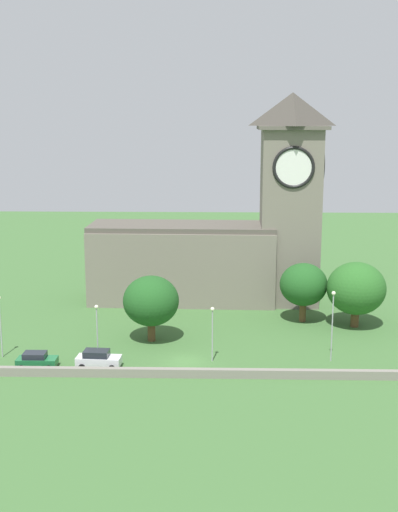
% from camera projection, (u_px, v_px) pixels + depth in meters
% --- Properties ---
extents(ground_plane, '(200.00, 200.00, 0.00)m').
position_uv_depth(ground_plane, '(190.00, 320.00, 86.87)').
color(ground_plane, '#3D6633').
extents(church, '(33.31, 10.21, 29.50)m').
position_uv_depth(church, '(227.00, 236.00, 94.26)').
color(church, slate).
rests_on(church, ground).
extents(quay_barrier, '(56.63, 0.70, 0.93)m').
position_uv_depth(quay_barrier, '(183.00, 373.00, 67.91)').
color(quay_barrier, gray).
rests_on(quay_barrier, ground).
extents(car_green, '(4.26, 2.20, 1.70)m').
position_uv_depth(car_green, '(36.00, 360.00, 70.46)').
color(car_green, '#1E6B38').
rests_on(car_green, ground).
extents(car_white, '(4.83, 2.49, 1.93)m').
position_uv_depth(car_white, '(98.00, 359.00, 70.45)').
color(car_white, silver).
rests_on(car_white, ground).
extents(streetlamp_west_end, '(0.44, 0.44, 7.07)m').
position_uv_depth(streetlamp_west_end, '(0.00, 316.00, 72.75)').
color(streetlamp_west_end, '#9EA0A5').
rests_on(streetlamp_west_end, ground).
extents(streetlamp_west_mid, '(0.44, 0.44, 6.09)m').
position_uv_depth(streetlamp_west_mid, '(97.00, 322.00, 72.67)').
color(streetlamp_west_mid, '#9EA0A5').
rests_on(streetlamp_west_mid, ground).
extents(streetlamp_central, '(0.44, 0.44, 6.16)m').
position_uv_depth(streetlamp_central, '(212.00, 325.00, 71.59)').
color(streetlamp_central, '#9EA0A5').
rests_on(streetlamp_central, ground).
extents(streetlamp_east_mid, '(0.44, 0.44, 7.93)m').
position_uv_depth(streetlamp_east_mid, '(333.00, 316.00, 71.43)').
color(streetlamp_east_mid, '#9EA0A5').
rests_on(streetlamp_east_mid, ground).
extents(tree_riverside_east, '(6.16, 6.16, 7.75)m').
position_uv_depth(tree_riverside_east, '(304.00, 285.00, 85.53)').
color(tree_riverside_east, brown).
rests_on(tree_riverside_east, ground).
extents(tree_riverside_west, '(7.41, 7.41, 8.37)m').
position_uv_depth(tree_riverside_west, '(356.00, 289.00, 83.37)').
color(tree_riverside_west, brown).
rests_on(tree_riverside_west, ground).
extents(tree_churchyard, '(6.63, 6.63, 7.93)m').
position_uv_depth(tree_churchyard, '(151.00, 301.00, 78.05)').
color(tree_churchyard, brown).
rests_on(tree_churchyard, ground).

